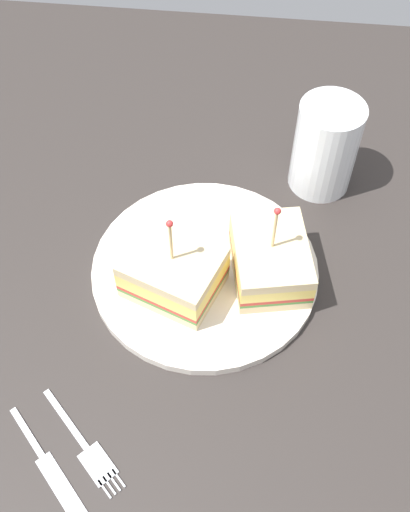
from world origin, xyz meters
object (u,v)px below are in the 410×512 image
sandwich_half_front (270,261)px  plate (205,269)px  sandwich_half_back (173,272)px  knife (50,469)px  drink_glass (325,151)px  fork (89,451)px

sandwich_half_front → plate: bearing=88.7°
plate → sandwich_half_back: size_ratio=2.17×
sandwich_half_back → plate: bearing=-46.0°
sandwich_half_front → knife: bearing=141.1°
sandwich_half_back → drink_glass: bearing=-40.4°
plate → fork: bearing=158.3°
sandwich_half_front → sandwich_half_back: sandwich_half_back is taller
sandwich_half_back → knife: bearing=157.1°
sandwich_half_back → fork: sandwich_half_back is taller
sandwich_half_back → drink_glass: size_ratio=0.99×
plate → sandwich_half_front: size_ratio=2.21×
plate → knife: size_ratio=2.53×
knife → drink_glass: bearing=-32.0°
plate → sandwich_half_front: (-0.16, -6.92, 2.96)cm
sandwich_half_front → fork: bearing=143.7°
plate → knife: plate is taller
fork → sandwich_half_back: bearing=-16.5°
drink_glass → knife: size_ratio=1.17×
fork → knife: (-1.95, 3.11, 0.00)cm
fork → drink_glass: bearing=-29.8°
plate → knife: (-22.92, 11.45, -0.36)cm
sandwich_half_back → knife: 22.04cm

